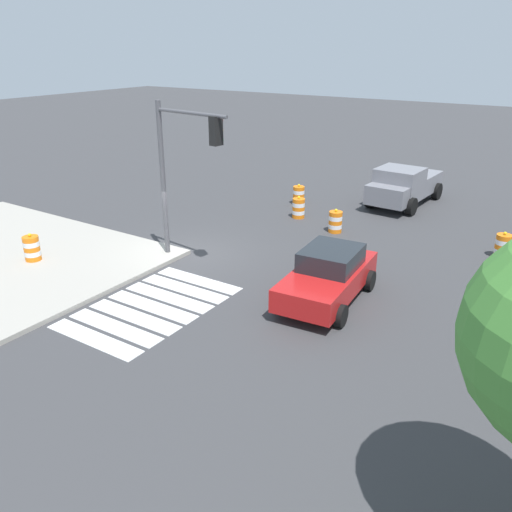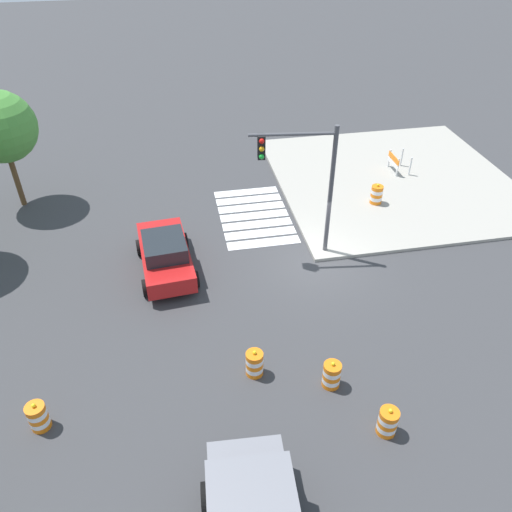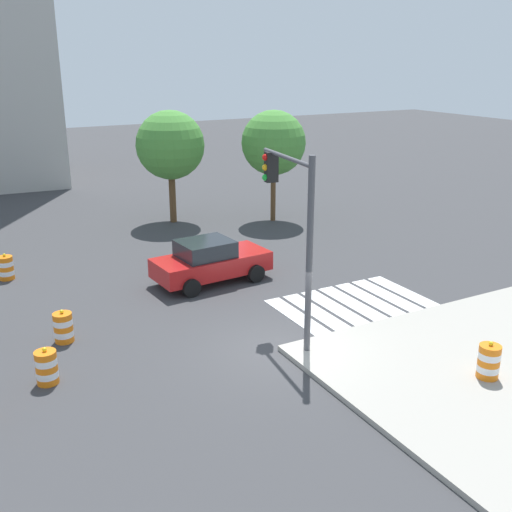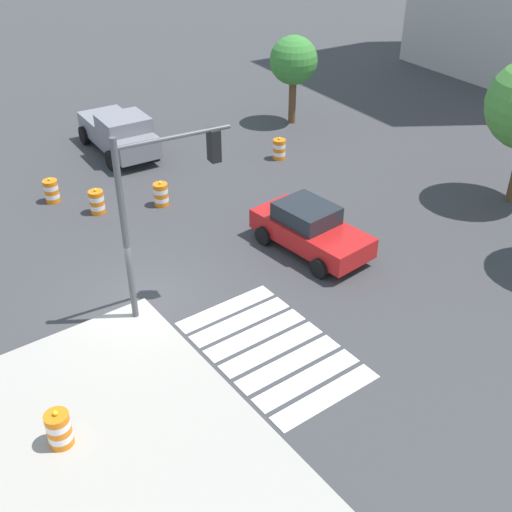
{
  "view_description": "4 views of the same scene",
  "coord_description": "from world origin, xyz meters",
  "px_view_note": "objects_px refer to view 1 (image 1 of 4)",
  "views": [
    {
      "loc": [
        14.21,
        12.23,
        7.45
      ],
      "look_at": [
        0.38,
        3.21,
        0.75
      ],
      "focal_mm": 37.03,
      "sensor_mm": 36.0,
      "label": 1
    },
    {
      "loc": [
        -15.78,
        5.47,
        12.73
      ],
      "look_at": [
        -0.17,
        2.51,
        0.81
      ],
      "focal_mm": 35.43,
      "sensor_mm": 36.0,
      "label": 2
    },
    {
      "loc": [
        -8.07,
        -13.53,
        8.08
      ],
      "look_at": [
        1.05,
        3.24,
        1.75
      ],
      "focal_mm": 42.67,
      "sensor_mm": 36.0,
      "label": 3
    },
    {
      "loc": [
        14.29,
        -6.33,
        11.44
      ],
      "look_at": [
        1.85,
        2.84,
        1.54
      ],
      "focal_mm": 43.85,
      "sensor_mm": 36.0,
      "label": 4
    }
  ],
  "objects_px": {
    "sports_car": "(328,275)",
    "traffic_barrel_on_sidewalk": "(32,248)",
    "traffic_barrel_near_corner": "(299,208)",
    "traffic_barrel_median_near": "(335,222)",
    "pickup_truck": "(403,186)",
    "traffic_barrel_median_far": "(299,195)",
    "traffic_light_pole": "(183,156)",
    "traffic_barrel_crosswalk_end": "(503,246)"
  },
  "relations": [
    {
      "from": "traffic_barrel_near_corner",
      "to": "traffic_barrel_median_near",
      "type": "bearing_deg",
      "value": 68.43
    },
    {
      "from": "traffic_barrel_median_near",
      "to": "traffic_light_pole",
      "type": "xyz_separation_m",
      "value": [
        5.99,
        -2.99,
        3.46
      ]
    },
    {
      "from": "sports_car",
      "to": "traffic_barrel_crosswalk_end",
      "type": "xyz_separation_m",
      "value": [
        -6.66,
        3.92,
        -0.36
      ]
    },
    {
      "from": "pickup_truck",
      "to": "traffic_barrel_crosswalk_end",
      "type": "relative_size",
      "value": 5.16
    },
    {
      "from": "pickup_truck",
      "to": "traffic_light_pole",
      "type": "xyz_separation_m",
      "value": [
        11.47,
        -4.0,
        2.94
      ]
    },
    {
      "from": "pickup_truck",
      "to": "traffic_barrel_median_near",
      "type": "relative_size",
      "value": 5.16
    },
    {
      "from": "traffic_barrel_median_far",
      "to": "traffic_barrel_on_sidewalk",
      "type": "distance_m",
      "value": 12.68
    },
    {
      "from": "traffic_barrel_near_corner",
      "to": "traffic_barrel_crosswalk_end",
      "type": "distance_m",
      "value": 8.67
    },
    {
      "from": "pickup_truck",
      "to": "traffic_barrel_near_corner",
      "type": "height_order",
      "value": "pickup_truck"
    },
    {
      "from": "traffic_barrel_median_near",
      "to": "traffic_barrel_median_far",
      "type": "distance_m",
      "value": 4.32
    },
    {
      "from": "traffic_barrel_near_corner",
      "to": "traffic_barrel_on_sidewalk",
      "type": "bearing_deg",
      "value": -28.37
    },
    {
      "from": "traffic_barrel_near_corner",
      "to": "traffic_barrel_on_sidewalk",
      "type": "height_order",
      "value": "traffic_barrel_on_sidewalk"
    },
    {
      "from": "pickup_truck",
      "to": "traffic_light_pole",
      "type": "relative_size",
      "value": 0.96
    },
    {
      "from": "traffic_light_pole",
      "to": "traffic_barrel_crosswalk_end",
      "type": "bearing_deg",
      "value": 125.74
    },
    {
      "from": "pickup_truck",
      "to": "traffic_barrel_median_far",
      "type": "xyz_separation_m",
      "value": [
        2.68,
        -4.31,
        -0.52
      ]
    },
    {
      "from": "sports_car",
      "to": "pickup_truck",
      "type": "height_order",
      "value": "pickup_truck"
    },
    {
      "from": "traffic_barrel_crosswalk_end",
      "to": "traffic_light_pole",
      "type": "height_order",
      "value": "traffic_light_pole"
    },
    {
      "from": "traffic_barrel_crosswalk_end",
      "to": "traffic_barrel_median_near",
      "type": "height_order",
      "value": "same"
    },
    {
      "from": "traffic_barrel_crosswalk_end",
      "to": "traffic_barrel_near_corner",
      "type": "bearing_deg",
      "value": -90.73
    },
    {
      "from": "traffic_barrel_median_far",
      "to": "traffic_barrel_on_sidewalk",
      "type": "height_order",
      "value": "traffic_barrel_on_sidewalk"
    },
    {
      "from": "sports_car",
      "to": "traffic_barrel_on_sidewalk",
      "type": "bearing_deg",
      "value": -72.38
    },
    {
      "from": "pickup_truck",
      "to": "traffic_barrel_crosswalk_end",
      "type": "distance_m",
      "value": 7.18
    },
    {
      "from": "traffic_barrel_near_corner",
      "to": "traffic_barrel_median_near",
      "type": "distance_m",
      "value": 2.42
    },
    {
      "from": "traffic_barrel_on_sidewalk",
      "to": "traffic_barrel_crosswalk_end",
      "type": "bearing_deg",
      "value": 125.09
    },
    {
      "from": "traffic_barrel_near_corner",
      "to": "traffic_light_pole",
      "type": "distance_m",
      "value": 7.74
    },
    {
      "from": "traffic_barrel_on_sidewalk",
      "to": "pickup_truck",
      "type": "bearing_deg",
      "value": 149.28
    },
    {
      "from": "sports_car",
      "to": "traffic_barrel_crosswalk_end",
      "type": "bearing_deg",
      "value": 149.51
    },
    {
      "from": "traffic_barrel_median_far",
      "to": "traffic_barrel_median_near",
      "type": "bearing_deg",
      "value": 49.68
    },
    {
      "from": "traffic_barrel_near_corner",
      "to": "traffic_barrel_crosswalk_end",
      "type": "relative_size",
      "value": 1.0
    },
    {
      "from": "sports_car",
      "to": "traffic_barrel_median_far",
      "type": "relative_size",
      "value": 4.35
    },
    {
      "from": "sports_car",
      "to": "traffic_barrel_median_far",
      "type": "height_order",
      "value": "sports_car"
    },
    {
      "from": "traffic_barrel_near_corner",
      "to": "traffic_barrel_median_near",
      "type": "xyz_separation_m",
      "value": [
        0.89,
        2.25,
        0.0
      ]
    },
    {
      "from": "pickup_truck",
      "to": "sports_car",
      "type": "bearing_deg",
      "value": 7.43
    },
    {
      "from": "traffic_barrel_crosswalk_end",
      "to": "sports_car",
      "type": "bearing_deg",
      "value": -30.49
    },
    {
      "from": "traffic_barrel_near_corner",
      "to": "traffic_barrel_crosswalk_end",
      "type": "xyz_separation_m",
      "value": [
        0.11,
        8.67,
        0.0
      ]
    },
    {
      "from": "traffic_barrel_crosswalk_end",
      "to": "traffic_barrel_median_far",
      "type": "distance_m",
      "value": 9.92
    },
    {
      "from": "traffic_barrel_crosswalk_end",
      "to": "traffic_barrel_median_far",
      "type": "height_order",
      "value": "same"
    },
    {
      "from": "traffic_barrel_crosswalk_end",
      "to": "traffic_barrel_median_near",
      "type": "bearing_deg",
      "value": -83.07
    },
    {
      "from": "traffic_barrel_median_far",
      "to": "traffic_light_pole",
      "type": "distance_m",
      "value": 9.45
    },
    {
      "from": "traffic_barrel_median_far",
      "to": "traffic_light_pole",
      "type": "relative_size",
      "value": 0.19
    },
    {
      "from": "traffic_barrel_near_corner",
      "to": "traffic_barrel_on_sidewalk",
      "type": "distance_m",
      "value": 11.36
    },
    {
      "from": "traffic_barrel_median_far",
      "to": "traffic_barrel_crosswalk_end",
      "type": "bearing_deg",
      "value": 78.26
    }
  ]
}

